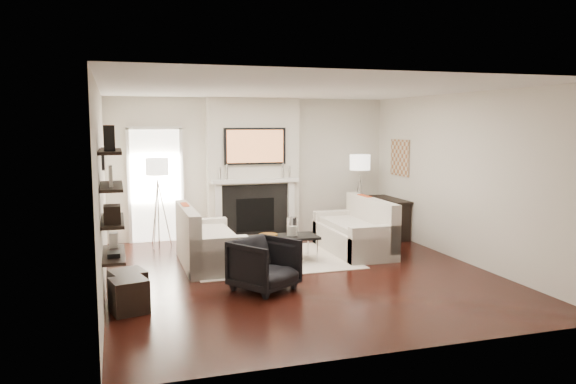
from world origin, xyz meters
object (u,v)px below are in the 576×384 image
object	(u,v)px
lamp_left_shade	(157,167)
ottoman_near	(128,286)
loveseat_right_base	(353,240)
armchair	(264,262)
loveseat_left_base	(210,252)
lamp_right_shade	(360,162)
coffee_table	(283,237)

from	to	relation	value
lamp_left_shade	ottoman_near	size ratio (longest dim) A/B	1.00
loveseat_right_base	armchair	xyz separation A→B (m)	(-2.04, -1.69, 0.17)
armchair	loveseat_right_base	bearing A→B (deg)	6.05
loveseat_left_base	lamp_left_shade	world-z (taller)	lamp_left_shade
ottoman_near	armchair	bearing A→B (deg)	-0.60
lamp_right_shade	coffee_table	bearing A→B (deg)	-141.45
lamp_left_shade	lamp_right_shade	size ratio (longest dim) A/B	1.00
coffee_table	lamp_left_shade	bearing A→B (deg)	136.25
lamp_left_shade	lamp_right_shade	xyz separation A→B (m)	(3.90, -0.08, 0.00)
lamp_left_shade	coffee_table	bearing A→B (deg)	-43.75
loveseat_right_base	lamp_left_shade	world-z (taller)	lamp_left_shade
coffee_table	armchair	size ratio (longest dim) A/B	1.45
armchair	ottoman_near	distance (m)	1.77
lamp_left_shade	loveseat_right_base	bearing A→B (deg)	-24.31
loveseat_right_base	lamp_left_shade	bearing A→B (deg)	155.69
lamp_right_shade	loveseat_right_base	bearing A→B (deg)	-118.04
ottoman_near	lamp_right_shade	bearing A→B (deg)	33.81
coffee_table	lamp_right_shade	xyz separation A→B (m)	(2.08, 1.66, 1.05)
loveseat_right_base	lamp_left_shade	xyz separation A→B (m)	(-3.18, 1.44, 1.24)
coffee_table	ottoman_near	xyz separation A→B (m)	(-2.44, -1.37, -0.20)
loveseat_left_base	loveseat_right_base	size ratio (longest dim) A/B	1.00
lamp_right_shade	lamp_left_shade	bearing A→B (deg)	178.77
loveseat_right_base	coffee_table	world-z (taller)	same
armchair	lamp_right_shade	bearing A→B (deg)	14.18
ottoman_near	loveseat_left_base	bearing A→B (deg)	50.24
loveseat_right_base	ottoman_near	bearing A→B (deg)	-156.22
ottoman_near	loveseat_right_base	bearing A→B (deg)	23.78
armchair	lamp_left_shade	world-z (taller)	lamp_left_shade
loveseat_left_base	lamp_left_shade	bearing A→B (deg)	112.70
loveseat_left_base	loveseat_right_base	world-z (taller)	same
lamp_left_shade	lamp_right_shade	world-z (taller)	same
coffee_table	loveseat_right_base	bearing A→B (deg)	12.64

